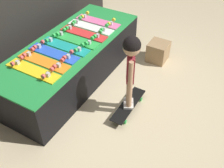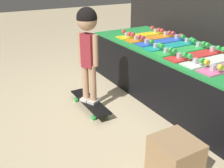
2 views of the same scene
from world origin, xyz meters
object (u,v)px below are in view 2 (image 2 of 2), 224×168
(skateboard_green_on_rack, at_px, (183,49))
(skateboard_red_on_rack, at_px, (196,54))
(skateboard_white_on_rack, at_px, (213,59))
(child, at_px, (88,38))
(skateboard_blue_on_rack, at_px, (162,41))
(skateboard_yellow_on_rack, at_px, (142,34))
(skateboard_on_floor, at_px, (90,102))
(skateboard_teal_on_rack, at_px, (172,45))
(storage_box, at_px, (175,158))
(skateboard_orange_on_rack, at_px, (151,37))

(skateboard_green_on_rack, height_order, skateboard_red_on_rack, same)
(skateboard_white_on_rack, distance_m, child, 1.25)
(skateboard_blue_on_rack, xyz_separation_m, skateboard_red_on_rack, (0.61, -0.05, 0.00))
(skateboard_yellow_on_rack, height_order, skateboard_on_floor, skateboard_yellow_on_rack)
(skateboard_blue_on_rack, height_order, child, child)
(skateboard_teal_on_rack, bearing_deg, skateboard_yellow_on_rack, 179.36)
(skateboard_teal_on_rack, height_order, skateboard_red_on_rack, same)
(skateboard_red_on_rack, height_order, storage_box, skateboard_red_on_rack)
(skateboard_teal_on_rack, relative_size, child, 0.72)
(skateboard_blue_on_rack, bearing_deg, storage_box, -35.35)
(skateboard_white_on_rack, relative_size, storage_box, 2.28)
(skateboard_blue_on_rack, distance_m, skateboard_teal_on_rack, 0.20)
(skateboard_yellow_on_rack, height_order, skateboard_teal_on_rack, same)
(skateboard_white_on_rack, bearing_deg, skateboard_blue_on_rack, 177.31)
(skateboard_white_on_rack, height_order, child, child)
(skateboard_green_on_rack, xyz_separation_m, storage_box, (0.94, -0.90, -0.45))
(skateboard_blue_on_rack, bearing_deg, skateboard_orange_on_rack, -177.17)
(child, xyz_separation_m, storage_box, (1.24, 0.10, -0.63))
(skateboard_yellow_on_rack, relative_size, skateboard_red_on_rack, 1.00)
(child, bearing_deg, skateboard_blue_on_rack, 67.97)
(child, bearing_deg, skateboard_white_on_rack, 27.31)
(skateboard_red_on_rack, bearing_deg, skateboard_on_floor, -116.64)
(skateboard_orange_on_rack, bearing_deg, skateboard_teal_on_rack, -2.05)
(skateboard_yellow_on_rack, height_order, skateboard_blue_on_rack, same)
(skateboard_on_floor, relative_size, child, 0.70)
(skateboard_blue_on_rack, distance_m, skateboard_green_on_rack, 0.41)
(skateboard_yellow_on_rack, distance_m, skateboard_white_on_rack, 1.22)
(skateboard_blue_on_rack, relative_size, skateboard_red_on_rack, 1.00)
(skateboard_red_on_rack, height_order, skateboard_on_floor, skateboard_red_on_rack)
(skateboard_blue_on_rack, bearing_deg, skateboard_yellow_on_rack, -177.49)
(skateboard_white_on_rack, bearing_deg, skateboard_orange_on_rack, 178.42)
(storage_box, bearing_deg, child, -175.45)
(skateboard_white_on_rack, height_order, skateboard_on_floor, skateboard_white_on_rack)
(skateboard_red_on_rack, bearing_deg, skateboard_blue_on_rack, 175.19)
(skateboard_blue_on_rack, bearing_deg, skateboard_white_on_rack, -2.69)
(skateboard_yellow_on_rack, distance_m, storage_box, 2.03)
(skateboard_blue_on_rack, distance_m, skateboard_white_on_rack, 0.81)
(skateboard_white_on_rack, distance_m, storage_box, 1.15)
(skateboard_orange_on_rack, height_order, storage_box, skateboard_orange_on_rack)
(skateboard_green_on_rack, bearing_deg, skateboard_on_floor, -106.57)
(skateboard_yellow_on_rack, relative_size, skateboard_green_on_rack, 1.00)
(skateboard_orange_on_rack, xyz_separation_m, skateboard_blue_on_rack, (0.20, 0.01, 0.00))
(skateboard_teal_on_rack, bearing_deg, skateboard_white_on_rack, -1.28)
(skateboard_blue_on_rack, bearing_deg, skateboard_red_on_rack, -4.81)
(skateboard_orange_on_rack, xyz_separation_m, skateboard_on_floor, (0.31, -1.04, -0.53))
(skateboard_teal_on_rack, bearing_deg, skateboard_orange_on_rack, 177.95)
(skateboard_white_on_rack, bearing_deg, skateboard_yellow_on_rack, 179.04)
(skateboard_red_on_rack, distance_m, storage_box, 1.25)
(skateboard_white_on_rack, bearing_deg, skateboard_red_on_rack, -176.29)
(skateboard_white_on_rack, bearing_deg, skateboard_green_on_rack, -178.65)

